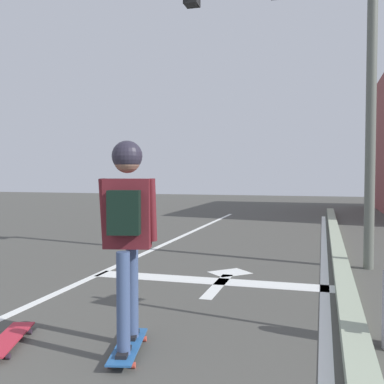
{
  "coord_description": "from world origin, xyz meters",
  "views": [
    {
      "loc": [
        2.62,
        -0.6,
        1.55
      ],
      "look_at": [
        0.82,
        5.69,
        1.26
      ],
      "focal_mm": 42.87,
      "sensor_mm": 36.0,
      "label": 1
    }
  ],
  "objects": [
    {
      "name": "skater",
      "position": [
        1.04,
        2.93,
        1.19
      ],
      "size": [
        0.47,
        0.64,
        1.73
      ],
      "color": "#3B4E76",
      "rests_on": "skateboard"
    },
    {
      "name": "spare_skateboard",
      "position": [
        -0.05,
        2.81,
        0.06
      ],
      "size": [
        0.47,
        0.88,
        0.08
      ],
      "color": "#B22333",
      "rests_on": "ground"
    },
    {
      "name": "lane_arrow_stem",
      "position": [
        1.26,
        5.43,
        0.0
      ],
      "size": [
        0.16,
        1.4,
        0.01
      ],
      "primitive_type": "cube",
      "color": "silver",
      "rests_on": "ground"
    },
    {
      "name": "lane_line_center",
      "position": [
        -0.63,
        6.0,
        0.0
      ],
      "size": [
        0.12,
        20.0,
        0.01
      ],
      "primitive_type": "cube",
      "color": "silver",
      "rests_on": "ground"
    },
    {
      "name": "lane_arrow_head",
      "position": [
        1.26,
        6.28,
        0.0
      ],
      "size": [
        0.71,
        0.71,
        0.01
      ],
      "primitive_type": "cube",
      "rotation": [
        0.0,
        0.0,
        0.79
      ],
      "color": "silver",
      "rests_on": "ground"
    },
    {
      "name": "skateboard",
      "position": [
        1.04,
        2.94,
        0.06
      ],
      "size": [
        0.39,
        0.87,
        0.08
      ],
      "color": "#255693",
      "rests_on": "ground"
    },
    {
      "name": "curb_strip",
      "position": [
        2.91,
        6.0,
        0.07
      ],
      "size": [
        0.24,
        24.0,
        0.14
      ],
      "primitive_type": "cube",
      "color": "#97A48B",
      "rests_on": "ground"
    },
    {
      "name": "traffic_signal_mast",
      "position": [
        2.19,
        7.17,
        3.85
      ],
      "size": [
        4.5,
        0.34,
        5.4
      ],
      "color": "#595E56",
      "rests_on": "ground"
    },
    {
      "name": "lane_line_curbside",
      "position": [
        2.66,
        6.0,
        0.0
      ],
      "size": [
        0.12,
        20.0,
        0.01
      ],
      "primitive_type": "cube",
      "color": "silver",
      "rests_on": "ground"
    },
    {
      "name": "stop_bar",
      "position": [
        1.09,
        5.67,
        0.0
      ],
      "size": [
        3.45,
        0.4,
        0.01
      ],
      "primitive_type": "cube",
      "color": "silver",
      "rests_on": "ground"
    }
  ]
}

